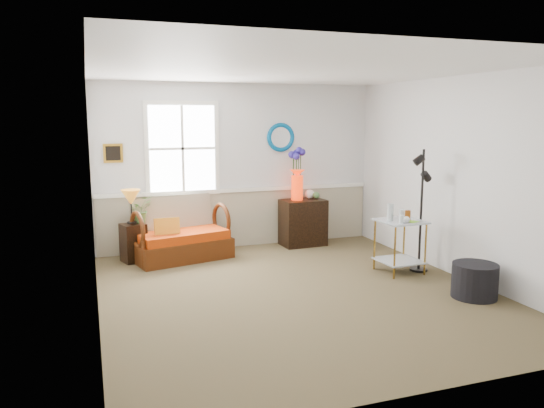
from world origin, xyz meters
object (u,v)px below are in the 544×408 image
object	(u,v)px
loveseat	(181,229)
floor_lamp	(421,211)
ottoman	(475,281)
cabinet	(303,222)
side_table	(400,246)
lamp_stand	(134,243)

from	to	relation	value
loveseat	floor_lamp	size ratio (longest dim) A/B	0.83
loveseat	ottoman	xyz separation A→B (m)	(2.93, -2.83, -0.25)
ottoman	cabinet	bearing A→B (deg)	106.51
cabinet	side_table	xyz separation A→B (m)	(0.63, -1.87, -0.02)
ottoman	floor_lamp	bearing A→B (deg)	88.33
lamp_stand	floor_lamp	world-z (taller)	floor_lamp
lamp_stand	floor_lamp	distance (m)	4.08
side_table	floor_lamp	bearing A→B (deg)	-3.89
cabinet	side_table	distance (m)	1.97
loveseat	cabinet	size ratio (longest dim) A/B	1.84
floor_lamp	cabinet	bearing A→B (deg)	124.09
cabinet	ottoman	size ratio (longest dim) A/B	1.44
lamp_stand	side_table	xyz separation A→B (m)	(3.34, -1.74, 0.08)
floor_lamp	ottoman	size ratio (longest dim) A/B	3.18
lamp_stand	cabinet	bearing A→B (deg)	2.77
loveseat	cabinet	world-z (taller)	loveseat
loveseat	cabinet	xyz separation A→B (m)	(2.03, 0.20, -0.07)
loveseat	side_table	size ratio (longest dim) A/B	1.92
loveseat	ottoman	distance (m)	4.08
cabinet	floor_lamp	bearing A→B (deg)	-66.40
cabinet	floor_lamp	xyz separation A→B (m)	(0.93, -1.89, 0.45)
side_table	floor_lamp	distance (m)	0.56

